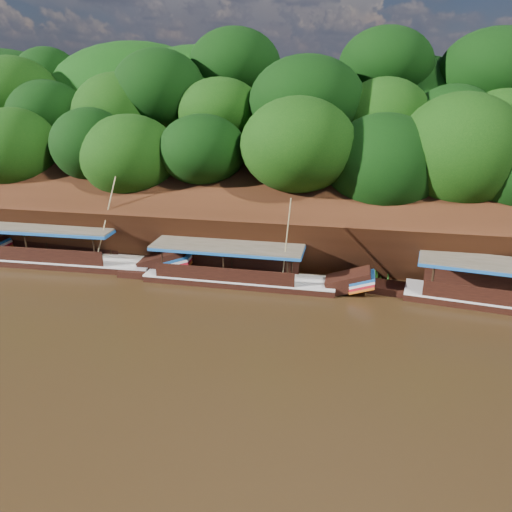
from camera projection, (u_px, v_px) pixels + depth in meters
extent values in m
plane|color=black|center=(233.00, 348.00, 23.12)|extent=(160.00, 160.00, 0.00)
cube|color=black|center=(283.00, 196.00, 36.65)|extent=(120.00, 16.12, 13.64)
cube|color=black|center=(298.00, 209.00, 47.07)|extent=(120.00, 24.00, 12.00)
ellipsoid|color=#0F3508|center=(201.00, 196.00, 36.83)|extent=(18.00, 8.00, 6.40)
ellipsoid|color=#0F3508|center=(297.00, 109.00, 41.14)|extent=(24.00, 11.00, 8.40)
cube|color=black|center=(240.00, 283.00, 30.33)|extent=(11.62, 2.23, 0.87)
cube|color=silver|center=(239.00, 277.00, 30.19)|extent=(11.62, 2.29, 0.10)
cube|color=black|center=(349.00, 281.00, 28.86)|extent=(2.77, 1.62, 1.63)
cube|color=#1854A1|center=(362.00, 278.00, 28.62)|extent=(1.44, 1.67, 0.60)
cube|color=red|center=(362.00, 283.00, 28.73)|extent=(1.44, 1.67, 0.60)
cube|color=brown|center=(227.00, 246.00, 29.67)|extent=(9.11, 2.53, 0.12)
cube|color=#1854A1|center=(227.00, 248.00, 29.71)|extent=(9.11, 2.53, 0.17)
cylinder|color=tan|center=(286.00, 241.00, 28.18)|extent=(0.61, 1.07, 5.22)
cube|color=black|center=(52.00, 264.00, 33.43)|extent=(14.40, 2.73, 0.98)
cube|color=silver|center=(51.00, 257.00, 33.27)|extent=(14.40, 2.80, 0.11)
cube|color=black|center=(166.00, 260.00, 31.88)|extent=(3.41, 1.87, 1.93)
cube|color=#1854A1|center=(179.00, 256.00, 31.62)|extent=(1.80, 1.91, 0.72)
cube|color=red|center=(180.00, 262.00, 31.75)|extent=(1.80, 1.91, 0.72)
cube|color=brown|center=(34.00, 225.00, 32.68)|extent=(11.30, 3.02, 0.13)
cube|color=#1854A1|center=(34.00, 227.00, 32.72)|extent=(11.30, 3.02, 0.20)
cylinder|color=tan|center=(106.00, 219.00, 31.38)|extent=(1.41, 1.36, 5.48)
cube|color=#1854A1|center=(1.00, 242.00, 34.53)|extent=(1.48, 1.76, 0.61)
cube|color=red|center=(2.00, 247.00, 34.65)|extent=(1.48, 1.76, 0.61)
cone|color=#276419|center=(75.00, 244.00, 34.59)|extent=(1.50, 1.50, 1.72)
cone|color=#276419|center=(166.00, 253.00, 32.95)|extent=(1.50, 1.50, 1.62)
cone|color=#276419|center=(286.00, 263.00, 31.45)|extent=(1.50, 1.50, 1.45)
cone|color=#276419|center=(379.00, 265.00, 30.63)|extent=(1.50, 1.50, 1.87)
cone|color=#276419|center=(478.00, 277.00, 28.95)|extent=(1.50, 1.50, 1.77)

